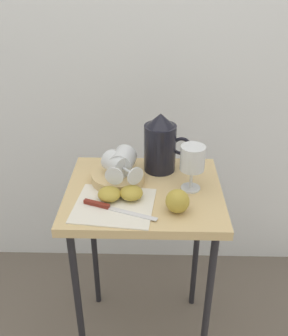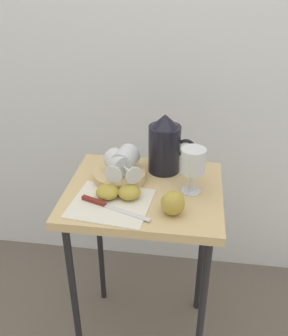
% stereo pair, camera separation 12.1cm
% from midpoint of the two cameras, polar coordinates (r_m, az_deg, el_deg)
% --- Properties ---
extents(ground_plane, '(6.00, 6.00, 0.00)m').
position_cam_midpoint_polar(ground_plane, '(1.76, 2.15, -23.89)').
color(ground_plane, '#665B51').
extents(curtain_drape, '(2.40, 0.03, 1.94)m').
position_cam_midpoint_polar(curtain_drape, '(1.62, 4.78, 13.61)').
color(curtain_drape, white).
rests_on(curtain_drape, ground_plane).
extents(table, '(0.51, 0.44, 0.74)m').
position_cam_midpoint_polar(table, '(1.30, 2.68, -6.51)').
color(table, tan).
rests_on(table, ground_plane).
extents(linen_napkin, '(0.26, 0.24, 0.00)m').
position_cam_midpoint_polar(linen_napkin, '(1.17, -2.08, -5.43)').
color(linen_napkin, silver).
rests_on(linen_napkin, table).
extents(basket_tray, '(0.18, 0.18, 0.03)m').
position_cam_midpoint_polar(basket_tray, '(1.28, -1.01, -1.28)').
color(basket_tray, tan).
rests_on(basket_tray, table).
extents(pitcher, '(0.16, 0.11, 0.21)m').
position_cam_midpoint_polar(pitcher, '(1.32, 5.76, 2.91)').
color(pitcher, black).
rests_on(pitcher, table).
extents(wine_glass_upright, '(0.08, 0.08, 0.16)m').
position_cam_midpoint_polar(wine_glass_upright, '(1.20, 10.26, 0.65)').
color(wine_glass_upright, silver).
rests_on(wine_glass_upright, table).
extents(wine_glass_tipped_near, '(0.10, 0.16, 0.08)m').
position_cam_midpoint_polar(wine_glass_tipped_near, '(1.26, -0.22, 1.14)').
color(wine_glass_tipped_near, silver).
rests_on(wine_glass_tipped_near, basket_tray).
extents(wine_glass_tipped_far, '(0.14, 0.15, 0.07)m').
position_cam_midpoint_polar(wine_glass_tipped_far, '(1.25, -1.00, 0.71)').
color(wine_glass_tipped_far, silver).
rests_on(wine_glass_tipped_far, basket_tray).
extents(apple_half_left, '(0.07, 0.07, 0.04)m').
position_cam_midpoint_polar(apple_half_left, '(1.19, -2.66, -3.69)').
color(apple_half_left, '#B29938').
rests_on(apple_half_left, linen_napkin).
extents(apple_half_right, '(0.07, 0.07, 0.04)m').
position_cam_midpoint_polar(apple_half_right, '(1.19, 0.68, -3.74)').
color(apple_half_right, '#B29938').
rests_on(apple_half_right, linen_napkin).
extents(apple_whole, '(0.07, 0.07, 0.07)m').
position_cam_midpoint_polar(apple_whole, '(1.12, 7.45, -5.37)').
color(apple_whole, '#B29938').
rests_on(apple_whole, table).
extents(knife, '(0.23, 0.10, 0.01)m').
position_cam_midpoint_polar(knife, '(1.16, -2.94, -5.65)').
color(knife, silver).
rests_on(knife, linen_napkin).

